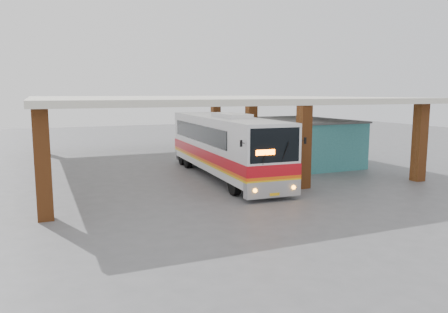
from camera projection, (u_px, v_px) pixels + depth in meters
The scene contains 8 objects.
ground at pixel (227, 182), 24.40m from camera, with size 90.00×90.00×0.00m, color #515154.
brick_columns at pixel (217, 134), 29.19m from camera, with size 20.10×21.60×4.35m.
canopy_roof at pixel (196, 99), 29.85m from camera, with size 21.00×23.00×0.30m, color silver.
shop_building at pixel (302, 141), 30.74m from camera, with size 5.20×8.20×3.11m.
coach_bus at pixel (225, 145), 25.50m from camera, with size 3.39×13.15×3.80m.
motorcycle at pixel (287, 164), 27.33m from camera, with size 0.67×1.93×1.02m, color black.
pedestrian at pixel (253, 169), 23.50m from camera, with size 0.64×0.42×1.75m, color red.
red_chair at pixel (252, 154), 32.49m from camera, with size 0.52×0.52×0.82m.
Camera 1 is at (-9.64, -21.91, 4.92)m, focal length 35.00 mm.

